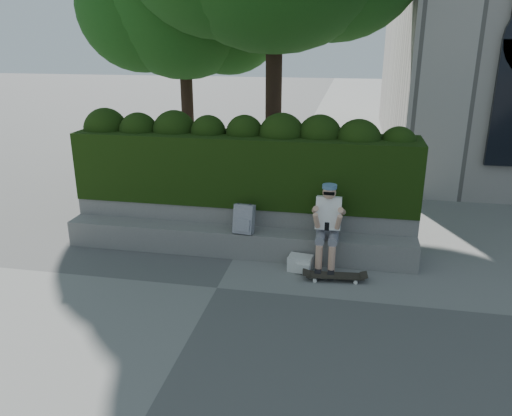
% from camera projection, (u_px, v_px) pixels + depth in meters
% --- Properties ---
extents(ground, '(80.00, 80.00, 0.00)m').
position_uv_depth(ground, '(217.00, 288.00, 7.44)').
color(ground, slate).
rests_on(ground, ground).
extents(bench_ledge, '(6.00, 0.45, 0.45)m').
position_uv_depth(bench_ledge, '(236.00, 242.00, 8.53)').
color(bench_ledge, gray).
rests_on(bench_ledge, ground).
extents(planter_wall, '(6.00, 0.50, 0.75)m').
position_uv_depth(planter_wall, '(242.00, 224.00, 8.92)').
color(planter_wall, gray).
rests_on(planter_wall, ground).
extents(hedge, '(6.00, 1.00, 1.20)m').
position_uv_depth(hedge, '(244.00, 168.00, 8.81)').
color(hedge, black).
rests_on(hedge, planter_wall).
extents(person, '(0.40, 0.76, 1.38)m').
position_uv_depth(person, '(328.00, 223.00, 7.91)').
color(person, slate).
rests_on(person, ground).
extents(skateboard, '(0.89, 0.31, 0.09)m').
position_uv_depth(skateboard, '(335.00, 276.00, 7.64)').
color(skateboard, black).
rests_on(skateboard, ground).
extents(backpack_plaid, '(0.35, 0.21, 0.48)m').
position_uv_depth(backpack_plaid, '(244.00, 219.00, 8.25)').
color(backpack_plaid, '#B1B0B5').
rests_on(backpack_plaid, bench_ledge).
extents(backpack_ground, '(0.41, 0.31, 0.24)m').
position_uv_depth(backpack_ground, '(300.00, 263.00, 7.97)').
color(backpack_ground, beige).
rests_on(backpack_ground, ground).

